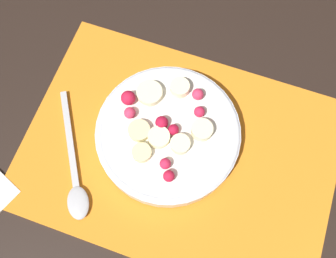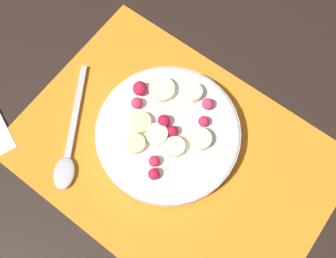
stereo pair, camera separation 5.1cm
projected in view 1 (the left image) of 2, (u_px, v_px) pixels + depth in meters
name	position (u px, v px, depth m)	size (l,w,h in m)	color
ground_plane	(179.00, 153.00, 0.54)	(3.00, 3.00, 0.00)	black
placemat	(179.00, 152.00, 0.54)	(0.45, 0.32, 0.01)	orange
fruit_bowl	(168.00, 133.00, 0.53)	(0.20, 0.20, 0.05)	silver
spoon	(75.00, 181.00, 0.52)	(0.12, 0.18, 0.01)	#B2B2B7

